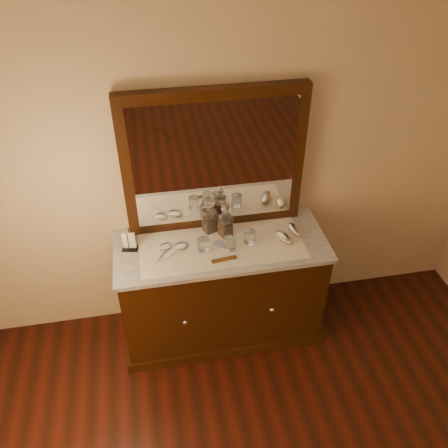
{
  "coord_description": "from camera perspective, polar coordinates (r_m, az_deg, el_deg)",
  "views": [
    {
      "loc": [
        -0.43,
        -0.43,
        2.89
      ],
      "look_at": [
        0.0,
        1.85,
        1.1
      ],
      "focal_mm": 37.67,
      "sensor_mm": 36.0,
      "label": 1
    }
  ],
  "objects": [
    {
      "name": "marble_top",
      "position": [
        3.18,
        -0.33,
        -2.7
      ],
      "size": [
        1.44,
        0.59,
        0.03
      ],
      "primitive_type": "cube",
      "color": "silver",
      "rests_on": "dresser_cabinet"
    },
    {
      "name": "brush_far",
      "position": [
        3.29,
        8.58,
        -0.72
      ],
      "size": [
        0.1,
        0.16,
        0.04
      ],
      "color": "tan",
      "rests_on": "lace_runner"
    },
    {
      "name": "lace_runner",
      "position": [
        3.15,
        -0.27,
        -2.69
      ],
      "size": [
        1.1,
        0.45,
        0.0
      ],
      "primitive_type": "cube",
      "color": "silver",
      "rests_on": "marble_top"
    },
    {
      "name": "pin_dish",
      "position": [
        3.16,
        -0.59,
        -2.43
      ],
      "size": [
        0.09,
        0.09,
        0.01
      ],
      "primitive_type": "cylinder",
      "rotation": [
        0.0,
        0.0,
        0.26
      ],
      "color": "white",
      "rests_on": "lace_runner"
    },
    {
      "name": "mirror_frame",
      "position": [
        3.08,
        -1.19,
        7.57
      ],
      "size": [
        1.2,
        0.08,
        1.0
      ],
      "primitive_type": "cube",
      "color": "black",
      "rests_on": "marble_top"
    },
    {
      "name": "knob_left",
      "position": [
        3.22,
        -4.75,
        -11.79
      ],
      "size": [
        0.04,
        0.04,
        0.04
      ],
      "primitive_type": "sphere",
      "color": "silver",
      "rests_on": "dresser_cabinet"
    },
    {
      "name": "brush_near",
      "position": [
        3.21,
        7.3,
        -1.68
      ],
      "size": [
        0.13,
        0.17,
        0.04
      ],
      "color": "tan",
      "rests_on": "lace_runner"
    },
    {
      "name": "decanter_left",
      "position": [
        3.22,
        -1.78,
        0.64
      ],
      "size": [
        0.1,
        0.1,
        0.27
      ],
      "color": "brown",
      "rests_on": "lace_runner"
    },
    {
      "name": "tumblers",
      "position": [
        3.11,
        0.48,
        -2.14
      ],
      "size": [
        0.4,
        0.13,
        0.09
      ],
      "color": "white",
      "rests_on": "lace_runner"
    },
    {
      "name": "comb",
      "position": [
        3.04,
        -0.01,
        -4.31
      ],
      "size": [
        0.17,
        0.05,
        0.01
      ],
      "primitive_type": "cube",
      "rotation": [
        0.0,
        0.0,
        0.12
      ],
      "color": "brown",
      "rests_on": "lace_runner"
    },
    {
      "name": "dresser_cabinet",
      "position": [
        3.47,
        -0.31,
        -8.05
      ],
      "size": [
        1.4,
        0.55,
        0.82
      ],
      "primitive_type": "cube",
      "color": "black",
      "rests_on": "floor"
    },
    {
      "name": "hand_mirror_inner",
      "position": [
        3.14,
        -5.52,
        -2.89
      ],
      "size": [
        0.19,
        0.18,
        0.02
      ],
      "color": "silver",
      "rests_on": "lace_runner"
    },
    {
      "name": "decanter_right",
      "position": [
        3.18,
        0.19,
        0.07
      ],
      "size": [
        0.1,
        0.1,
        0.25
      ],
      "color": "brown",
      "rests_on": "lace_runner"
    },
    {
      "name": "hand_mirror_outer",
      "position": [
        3.14,
        -7.28,
        -2.96
      ],
      "size": [
        0.13,
        0.19,
        0.02
      ],
      "color": "silver",
      "rests_on": "lace_runner"
    },
    {
      "name": "knob_right",
      "position": [
        3.3,
        5.81,
        -10.32
      ],
      "size": [
        0.04,
        0.04,
        0.04
      ],
      "primitive_type": "sphere",
      "color": "silver",
      "rests_on": "dresser_cabinet"
    },
    {
      "name": "mirror_glass",
      "position": [
        3.05,
        -1.08,
        7.25
      ],
      "size": [
        1.06,
        0.01,
        0.86
      ],
      "primitive_type": "cube",
      "color": "white",
      "rests_on": "marble_top"
    },
    {
      "name": "napkin_rack",
      "position": [
        3.15,
        -11.44,
        -2.13
      ],
      "size": [
        0.11,
        0.08,
        0.16
      ],
      "color": "black",
      "rests_on": "marble_top"
    },
    {
      "name": "dresser_plinth",
      "position": [
        3.74,
        -0.29,
        -12.01
      ],
      "size": [
        1.46,
        0.59,
        0.08
      ],
      "primitive_type": "cube",
      "color": "black",
      "rests_on": "floor"
    }
  ]
}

